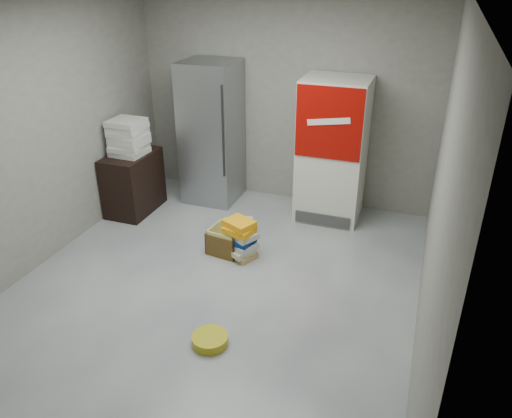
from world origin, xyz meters
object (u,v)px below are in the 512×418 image
Objects in this scene: phonebook_stack_main at (240,239)px; steel_fridge at (212,133)px; coke_cooler at (332,150)px; wood_shelf at (133,183)px; cardboard_box at (227,241)px.

steel_fridge is at bearing 147.79° from phonebook_stack_main.
coke_cooler is 3.88× the size of phonebook_stack_main.
wood_shelf is 1.72× the size of phonebook_stack_main.
phonebook_stack_main is at bearing -117.42° from coke_cooler.
wood_shelf is (-0.83, -0.73, -0.55)m from steel_fridge.
phonebook_stack_main is at bearing -20.15° from wood_shelf.
phonebook_stack_main is (0.94, -1.38, -0.72)m from steel_fridge.
wood_shelf is at bearing -176.58° from phonebook_stack_main.
cardboard_box is (1.58, -0.58, -0.28)m from wood_shelf.
coke_cooler is at bearing 16.28° from wood_shelf.
wood_shelf is 1.89m from phonebook_stack_main.
coke_cooler is 2.25× the size of wood_shelf.
phonebook_stack_main is (-0.71, -1.37, -0.67)m from coke_cooler.
cardboard_box is at bearing -20.02° from wood_shelf.
steel_fridge is 1.72m from cardboard_box.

